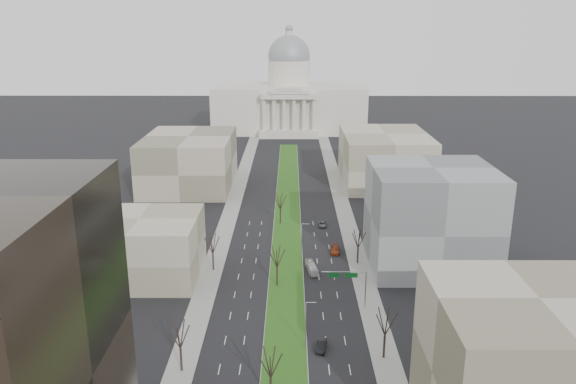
{
  "coord_description": "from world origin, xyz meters",
  "views": [
    {
      "loc": [
        1.01,
        -33.12,
        55.83
      ],
      "look_at": [
        0.26,
        111.65,
        12.16
      ],
      "focal_mm": 35.0,
      "sensor_mm": 36.0,
      "label": 1
    }
  ],
  "objects_px": {
    "car_black": "(321,345)",
    "car_red": "(335,250)",
    "car_grey_far": "(322,224)",
    "box_van": "(312,268)"
  },
  "relations": [
    {
      "from": "car_black",
      "to": "car_red",
      "type": "xyz_separation_m",
      "value": [
        5.77,
        44.03,
        0.03
      ]
    },
    {
      "from": "car_red",
      "to": "car_grey_far",
      "type": "height_order",
      "value": "car_red"
    },
    {
      "from": "car_red",
      "to": "car_grey_far",
      "type": "relative_size",
      "value": 1.2
    },
    {
      "from": "car_black",
      "to": "car_grey_far",
      "type": "height_order",
      "value": "car_black"
    },
    {
      "from": "car_black",
      "to": "box_van",
      "type": "bearing_deg",
      "value": 100.89
    },
    {
      "from": "car_grey_far",
      "to": "car_red",
      "type": "bearing_deg",
      "value": -83.54
    },
    {
      "from": "car_black",
      "to": "box_van",
      "type": "distance_m",
      "value": 32.61
    },
    {
      "from": "car_black",
      "to": "car_grey_far",
      "type": "bearing_deg",
      "value": 96.56
    },
    {
      "from": "car_black",
      "to": "car_red",
      "type": "bearing_deg",
      "value": 92.34
    },
    {
      "from": "car_grey_far",
      "to": "box_van",
      "type": "xyz_separation_m",
      "value": [
        -4.2,
        -30.71,
        0.41
      ]
    }
  ]
}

